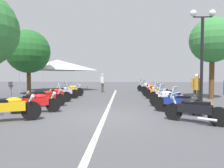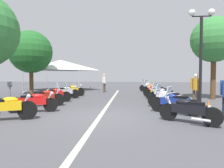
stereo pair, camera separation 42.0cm
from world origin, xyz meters
name	(u,v)px [view 1 (the left image)]	position (x,y,z in m)	size (l,w,h in m)	color
ground_plane	(104,117)	(0.00, 0.00, 0.00)	(80.00, 80.00, 0.00)	#4C4C51
lane_centre_stripe	(110,103)	(3.78, 0.00, 0.00)	(18.67, 0.16, 0.01)	beige
motorcycle_left_row_0	(9,108)	(-0.98, 3.17, 0.47)	(1.00, 2.03, 1.01)	black
motorcycle_left_row_1	(36,102)	(0.59, 2.95, 0.45)	(0.87, 2.01, 0.98)	black
motorcycle_left_row_2	(45,97)	(2.18, 3.17, 0.47)	(0.96, 1.96, 1.21)	black
motorcycle_left_row_3	(55,95)	(3.69, 3.22, 0.46)	(1.03, 1.86, 1.20)	black
motorcycle_left_row_4	(64,92)	(5.43, 3.21, 0.45)	(1.04, 1.92, 0.99)	black
motorcycle_left_row_5	(70,90)	(6.92, 3.22, 0.45)	(1.00, 1.96, 1.00)	black
motorcycle_right_row_0	(193,109)	(-0.82, -3.03, 0.46)	(1.26, 1.74, 1.19)	black
motorcycle_right_row_1	(177,102)	(0.79, -2.95, 0.47)	(1.36, 1.83, 1.21)	black
motorcycle_right_row_2	(170,98)	(2.18, -2.97, 0.47)	(1.29, 1.87, 1.21)	black
motorcycle_right_row_3	(165,95)	(3.88, -3.10, 0.45)	(1.23, 1.74, 0.99)	black
motorcycle_right_row_4	(158,93)	(5.33, -3.01, 0.45)	(1.39, 1.65, 0.99)	black
motorcycle_right_row_5	(155,91)	(6.85, -3.04, 0.47)	(1.42, 1.78, 1.02)	black
motorcycle_right_row_6	(153,89)	(8.42, -3.13, 0.46)	(1.24, 1.74, 1.01)	black
motorcycle_right_row_7	(150,88)	(10.01, -3.13, 0.46)	(1.30, 1.67, 1.19)	black
motorcycle_right_row_8	(147,87)	(11.54, -3.07, 0.46)	(1.20, 1.89, 1.20)	black
street_lamp_twin_globe	(202,41)	(2.48, -4.58, 3.26)	(0.32, 1.22, 4.76)	black
parking_meter	(11,91)	(0.90, 4.19, 0.90)	(0.19, 0.14, 1.29)	slate
traffic_cone_0	(211,107)	(0.72, -4.28, 0.29)	(0.36, 0.36, 0.61)	orange
bystander_1	(197,87)	(2.91, -4.51, 0.97)	(0.37, 0.43, 1.65)	brown
bystander_2	(102,81)	(10.53, 1.16, 1.01)	(0.47, 0.32, 1.72)	brown
roadside_tree_1	(28,52)	(8.11, 6.92, 3.48)	(3.47, 3.47, 5.23)	brown
roadside_tree_2	(212,40)	(5.97, -6.62, 3.88)	(2.94, 2.94, 5.38)	brown
event_tent	(57,65)	(12.77, 6.11, 2.65)	(5.93, 5.93, 3.20)	white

